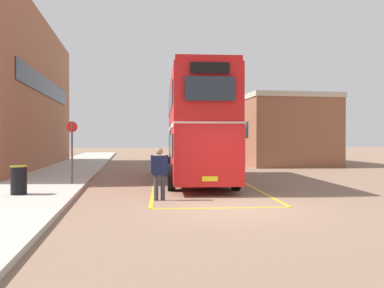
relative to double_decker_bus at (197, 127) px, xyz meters
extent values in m
plane|color=#846651|center=(-0.30, 7.08, -2.51)|extent=(135.60, 135.60, 0.00)
cube|color=#B2ADA3|center=(-6.80, 9.48, -2.44)|extent=(4.00, 57.60, 0.14)
cube|color=#232D38|center=(-8.37, 9.86, 2.83)|extent=(0.06, 15.55, 1.10)
cube|color=brown|center=(8.34, 15.11, -0.13)|extent=(6.28, 15.48, 4.77)
cube|color=#232D38|center=(5.17, 15.11, 0.11)|extent=(0.06, 11.77, 1.10)
cube|color=#BCB29E|center=(8.34, 15.11, 2.44)|extent=(6.40, 15.60, 0.36)
cylinder|color=black|center=(-0.96, 3.31, -2.01)|extent=(0.36, 1.02, 1.00)
cylinder|color=black|center=(1.48, 3.12, -2.01)|extent=(0.36, 1.02, 1.00)
cylinder|color=black|center=(-1.48, -3.12, -2.01)|extent=(0.36, 1.02, 1.00)
cylinder|color=black|center=(0.96, -3.32, -2.01)|extent=(0.36, 1.02, 1.00)
cube|color=red|center=(0.00, 0.00, -1.11)|extent=(3.20, 10.57, 2.10)
cube|color=red|center=(0.00, 0.00, 0.99)|extent=(3.19, 10.36, 2.10)
cube|color=red|center=(0.00, 0.00, 2.14)|extent=(3.08, 10.25, 0.20)
cube|color=silver|center=(0.00, 0.00, -0.06)|extent=(3.23, 10.46, 0.14)
cube|color=#232D38|center=(-1.20, 0.10, -0.81)|extent=(0.72, 8.51, 0.84)
cube|color=#232D38|center=(-1.20, 0.10, 1.09)|extent=(0.72, 8.51, 0.84)
cube|color=#232D38|center=(1.20, -0.10, -0.81)|extent=(0.72, 8.51, 0.84)
cube|color=#232D38|center=(1.20, -0.10, 1.09)|extent=(0.72, 8.51, 0.84)
cube|color=#232D38|center=(-0.42, -5.21, 1.09)|extent=(1.65, 0.17, 0.80)
cube|color=black|center=(-0.42, -5.21, 1.77)|extent=(1.30, 0.15, 0.36)
cube|color=#232D38|center=(0.42, 5.21, -0.71)|extent=(1.89, 0.19, 1.00)
cube|color=yellow|center=(-0.42, -5.21, -1.88)|extent=(0.52, 0.07, 0.16)
cylinder|color=black|center=(2.71, 18.23, -2.05)|extent=(0.39, 0.95, 0.92)
cylinder|color=black|center=(5.07, 17.88, -2.05)|extent=(0.39, 0.95, 0.92)
cylinder|color=black|center=(1.92, 12.98, -2.05)|extent=(0.39, 0.95, 0.92)
cylinder|color=black|center=(4.29, 12.62, -2.05)|extent=(0.39, 0.95, 0.92)
cube|color=navy|center=(3.50, 15.43, -0.91)|extent=(3.60, 9.10, 2.60)
cube|color=silver|center=(3.50, 15.43, 0.45)|extent=(3.41, 8.73, 0.12)
cube|color=#232D38|center=(2.33, 15.60, -0.56)|extent=(1.08, 7.01, 0.96)
cube|color=#232D38|center=(4.66, 15.25, -0.56)|extent=(1.08, 7.01, 0.96)
cube|color=#232D38|center=(4.16, 19.83, -0.61)|extent=(1.83, 0.31, 1.10)
cylinder|color=#2D2D38|center=(-2.00, -5.51, -2.11)|extent=(0.14, 0.14, 0.81)
cylinder|color=#2D2D38|center=(-2.21, -5.50, -2.11)|extent=(0.14, 0.14, 0.81)
cube|color=#141938|center=(-2.11, -5.51, -1.40)|extent=(0.48, 0.25, 0.61)
cylinder|color=#141938|center=(-1.87, -5.52, -1.37)|extent=(0.09, 0.09, 0.58)
cylinder|color=#141938|center=(-2.34, -5.50, -1.37)|extent=(0.09, 0.09, 0.58)
sphere|color=#8C6647|center=(-2.11, -5.53, -0.96)|extent=(0.22, 0.22, 0.22)
cylinder|color=black|center=(-6.59, -4.46, -1.92)|extent=(0.50, 0.50, 0.90)
cylinder|color=olive|center=(-6.59, -4.46, -1.46)|extent=(0.53, 0.53, 0.04)
cylinder|color=#4C4C51|center=(-5.35, -1.23, -1.13)|extent=(0.08, 0.08, 2.48)
cylinder|color=red|center=(-5.35, -1.23, -0.07)|extent=(0.44, 0.12, 0.44)
cube|color=gold|center=(-1.98, -0.88, -2.51)|extent=(1.13, 12.38, 0.01)
cube|color=gold|center=(1.98, -1.20, -2.51)|extent=(1.13, 12.38, 0.01)
cube|color=gold|center=(-0.50, -7.22, -2.51)|extent=(4.08, 0.45, 0.01)
camera|label=1|loc=(-3.07, -18.39, -0.58)|focal=38.25mm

